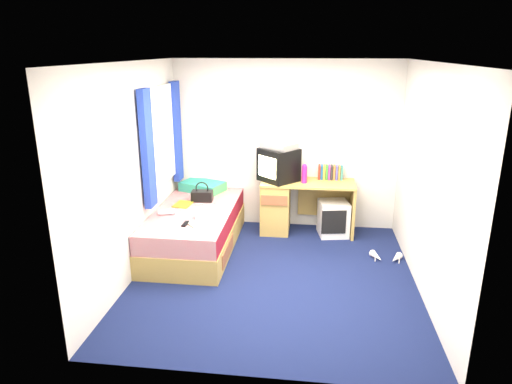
# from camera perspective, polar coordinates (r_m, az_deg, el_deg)

# --- Properties ---
(ground) EXTENTS (3.40, 3.40, 0.00)m
(ground) POSITION_cam_1_polar(r_m,az_deg,el_deg) (5.38, 2.26, -10.56)
(ground) COLOR #0C1438
(ground) RESTS_ON ground
(room_shell) EXTENTS (3.40, 3.40, 3.40)m
(room_shell) POSITION_cam_1_polar(r_m,az_deg,el_deg) (4.86, 2.46, 4.70)
(room_shell) COLOR white
(room_shell) RESTS_ON ground
(bed) EXTENTS (1.01, 2.00, 0.54)m
(bed) POSITION_cam_1_polar(r_m,az_deg,el_deg) (6.06, -7.57, -4.54)
(bed) COLOR tan
(bed) RESTS_ON ground
(pillow) EXTENTS (0.70, 0.57, 0.13)m
(pillow) POSITION_cam_1_polar(r_m,az_deg,el_deg) (6.70, -6.69, 0.70)
(pillow) COLOR #1A74AA
(pillow) RESTS_ON bed
(desk) EXTENTS (1.30, 0.55, 0.75)m
(desk) POSITION_cam_1_polar(r_m,az_deg,el_deg) (6.53, 4.02, -1.51)
(desk) COLOR tan
(desk) RESTS_ON ground
(storage_cube) EXTENTS (0.46, 0.46, 0.49)m
(storage_cube) POSITION_cam_1_polar(r_m,az_deg,el_deg) (6.52, 9.63, -3.26)
(storage_cube) COLOR white
(storage_cube) RESTS_ON ground
(crt_tv) EXTENTS (0.63, 0.63, 0.46)m
(crt_tv) POSITION_cam_1_polar(r_m,az_deg,el_deg) (6.37, 2.83, 3.42)
(crt_tv) COLOR black
(crt_tv) RESTS_ON desk
(vcr) EXTENTS (0.54, 0.52, 0.08)m
(vcr) POSITION_cam_1_polar(r_m,az_deg,el_deg) (6.32, 2.90, 5.82)
(vcr) COLOR #B0B0B2
(vcr) RESTS_ON crt_tv
(book_row) EXTENTS (0.34, 0.13, 0.20)m
(book_row) POSITION_cam_1_polar(r_m,az_deg,el_deg) (6.55, 9.28, 2.44)
(book_row) COLOR maroon
(book_row) RESTS_ON desk
(picture_frame) EXTENTS (0.04, 0.12, 0.14)m
(picture_frame) POSITION_cam_1_polar(r_m,az_deg,el_deg) (6.56, 10.31, 2.14)
(picture_frame) COLOR black
(picture_frame) RESTS_ON desk
(pink_water_bottle) EXTENTS (0.08, 0.08, 0.24)m
(pink_water_bottle) POSITION_cam_1_polar(r_m,az_deg,el_deg) (6.32, 6.06, 2.19)
(pink_water_bottle) COLOR #CA1C79
(pink_water_bottle) RESTS_ON desk
(aerosol_can) EXTENTS (0.06, 0.06, 0.18)m
(aerosol_can) POSITION_cam_1_polar(r_m,az_deg,el_deg) (6.41, 6.02, 2.11)
(aerosol_can) COLOR white
(aerosol_can) RESTS_ON desk
(handbag) EXTENTS (0.29, 0.18, 0.27)m
(handbag) POSITION_cam_1_polar(r_m,az_deg,el_deg) (6.24, -6.74, -0.43)
(handbag) COLOR black
(handbag) RESTS_ON bed
(towel) EXTENTS (0.38, 0.34, 0.11)m
(towel) POSITION_cam_1_polar(r_m,az_deg,el_deg) (5.62, -5.53, -2.71)
(towel) COLOR silver
(towel) RESTS_ON bed
(magazine) EXTENTS (0.24, 0.30, 0.01)m
(magazine) POSITION_cam_1_polar(r_m,az_deg,el_deg) (6.15, -9.11, -1.52)
(magazine) COLOR #F7F51B
(magazine) RESTS_ON bed
(water_bottle) EXTENTS (0.21, 0.13, 0.07)m
(water_bottle) POSITION_cam_1_polar(r_m,az_deg,el_deg) (5.81, -11.12, -2.47)
(water_bottle) COLOR silver
(water_bottle) RESTS_ON bed
(colour_swatch_fan) EXTENTS (0.19, 0.21, 0.01)m
(colour_swatch_fan) POSITION_cam_1_polar(r_m,az_deg,el_deg) (5.45, -8.11, -4.01)
(colour_swatch_fan) COLOR orange
(colour_swatch_fan) RESTS_ON bed
(remote_control) EXTENTS (0.06, 0.16, 0.02)m
(remote_control) POSITION_cam_1_polar(r_m,az_deg,el_deg) (5.46, -8.82, -3.95)
(remote_control) COLOR black
(remote_control) RESTS_ON bed
(window_assembly) EXTENTS (0.11, 1.42, 1.40)m
(window_assembly) POSITION_cam_1_polar(r_m,az_deg,el_deg) (6.05, -11.67, 6.58)
(window_assembly) COLOR silver
(window_assembly) RESTS_ON room_shell
(white_heels) EXTENTS (0.41, 0.26, 0.09)m
(white_heels) POSITION_cam_1_polar(r_m,az_deg,el_deg) (5.96, 15.97, -7.88)
(white_heels) COLOR white
(white_heels) RESTS_ON ground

